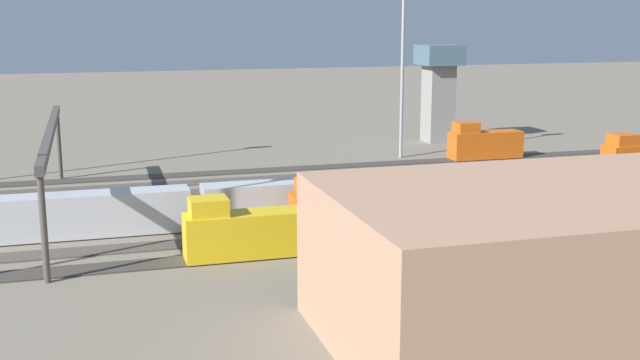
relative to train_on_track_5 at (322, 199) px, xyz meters
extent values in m
plane|color=#756B5B|center=(0.48, -7.50, -2.02)|extent=(400.00, 400.00, 0.00)
cube|color=#3D3833|center=(0.48, -25.00, -1.96)|extent=(140.00, 2.80, 0.12)
cube|color=#4C443D|center=(0.48, -20.00, -1.96)|extent=(140.00, 2.80, 0.12)
cube|color=#4C443D|center=(0.48, -15.00, -1.96)|extent=(140.00, 2.80, 0.12)
cube|color=#3D3833|center=(0.48, -10.00, -1.96)|extent=(140.00, 2.80, 0.12)
cube|color=#4C443D|center=(0.48, -5.00, -1.96)|extent=(140.00, 2.80, 0.12)
cube|color=#3D3833|center=(0.48, 0.00, -1.96)|extent=(140.00, 2.80, 0.12)
cube|color=#4C443D|center=(0.48, 5.00, -1.96)|extent=(140.00, 2.80, 0.12)
cube|color=#3D3833|center=(0.48, 10.00, -1.96)|extent=(140.00, 2.80, 0.12)
cube|color=silver|center=(-24.20, 0.00, 0.00)|extent=(23.00, 3.00, 3.80)
cube|color=silver|center=(0.00, 0.00, 0.00)|extent=(23.00, 3.00, 3.80)
cube|color=silver|center=(24.20, 0.00, 0.00)|extent=(23.00, 3.00, 3.80)
cube|color=#D85914|center=(-41.03, -10.00, 2.40)|extent=(3.00, 2.70, 1.40)
cube|color=gold|center=(9.34, 10.00, -0.10)|extent=(10.00, 3.00, 3.60)
cube|color=gold|center=(12.34, 10.00, 2.40)|extent=(3.00, 2.70, 1.40)
cube|color=#D85914|center=(-0.79, 5.00, -0.10)|extent=(10.00, 3.00, 3.60)
cube|color=#D85914|center=(2.21, 5.00, 2.40)|extent=(3.00, 2.70, 1.40)
cube|color=#D85914|center=(-30.55, -25.00, -0.10)|extent=(10.00, 3.00, 3.60)
cube|color=#D85914|center=(-27.55, -25.00, 2.40)|extent=(3.00, 2.70, 1.40)
cylinder|color=#9EA0A5|center=(-19.79, -28.98, 9.70)|extent=(0.44, 0.44, 23.43)
cylinder|color=#4C4742|center=(24.66, -27.10, 1.98)|extent=(0.50, 0.50, 8.00)
cylinder|color=#4C4742|center=(24.66, 12.10, 1.98)|extent=(0.50, 0.50, 8.00)
cube|color=#4C4742|center=(24.66, -7.50, 6.38)|extent=(0.70, 40.00, 0.80)
cube|color=gray|center=(-30.40, -40.30, 3.87)|extent=(4.00, 4.00, 11.78)
cube|color=slate|center=(-30.40, -40.30, 11.26)|extent=(6.00, 6.00, 3.00)
camera|label=1|loc=(21.04, 71.40, 17.44)|focal=44.75mm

